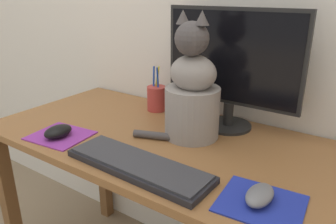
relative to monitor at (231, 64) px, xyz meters
name	(u,v)px	position (x,y,z in m)	size (l,w,h in m)	color
desk	(178,170)	(-0.08, -0.21, -0.33)	(1.36, 0.60, 0.73)	brown
monitor	(231,64)	(0.00, 0.00, 0.00)	(0.48, 0.17, 0.41)	black
keyboard	(139,165)	(-0.07, -0.41, -0.22)	(0.44, 0.15, 0.02)	black
mousepad_left	(61,136)	(-0.43, -0.39, -0.23)	(0.20, 0.18, 0.00)	purple
mousepad_right	(261,203)	(0.26, -0.38, -0.23)	(0.20, 0.18, 0.00)	#1E2D9E
computer_mouse_left	(58,131)	(-0.42, -0.41, -0.20)	(0.07, 0.10, 0.04)	black
computer_mouse_right	(260,195)	(0.25, -0.37, -0.21)	(0.06, 0.10, 0.03)	slate
cat	(192,93)	(-0.07, -0.14, -0.08)	(0.25, 0.22, 0.41)	gray
pen_cup	(157,98)	(-0.31, 0.00, -0.18)	(0.08, 0.08, 0.18)	#B23833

